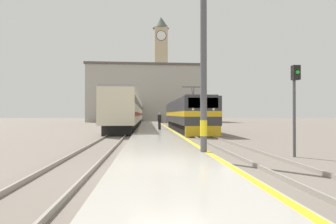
{
  "coord_description": "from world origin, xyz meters",
  "views": [
    {
      "loc": [
        -0.73,
        -7.66,
        1.77
      ],
      "look_at": [
        1.54,
        19.59,
        2.03
      ],
      "focal_mm": 28.0,
      "sensor_mm": 36.0,
      "label": 1
    }
  ],
  "objects_px": {
    "locomotive_train": "(186,115)",
    "catenary_mast": "(206,52)",
    "signal_post": "(295,95)",
    "person_on_platform": "(159,121)",
    "clock_tower": "(161,66)",
    "passenger_train": "(132,112)"
  },
  "relations": [
    {
      "from": "locomotive_train",
      "to": "catenary_mast",
      "type": "height_order",
      "value": "catenary_mast"
    },
    {
      "from": "catenary_mast",
      "to": "signal_post",
      "type": "bearing_deg",
      "value": 8.69
    },
    {
      "from": "catenary_mast",
      "to": "person_on_platform",
      "type": "xyz_separation_m",
      "value": [
        -1.01,
        14.98,
        -2.97
      ]
    },
    {
      "from": "clock_tower",
      "to": "person_on_platform",
      "type": "bearing_deg",
      "value": -93.32
    },
    {
      "from": "passenger_train",
      "to": "person_on_platform",
      "type": "xyz_separation_m",
      "value": [
        3.61,
        -19.16,
        -1.04
      ]
    },
    {
      "from": "clock_tower",
      "to": "catenary_mast",
      "type": "bearing_deg",
      "value": -91.73
    },
    {
      "from": "locomotive_train",
      "to": "signal_post",
      "type": "distance_m",
      "value": 18.15
    },
    {
      "from": "passenger_train",
      "to": "person_on_platform",
      "type": "relative_size",
      "value": 29.9
    },
    {
      "from": "locomotive_train",
      "to": "signal_post",
      "type": "relative_size",
      "value": 4.7
    },
    {
      "from": "locomotive_train",
      "to": "clock_tower",
      "type": "bearing_deg",
      "value": 90.02
    },
    {
      "from": "passenger_train",
      "to": "signal_post",
      "type": "height_order",
      "value": "passenger_train"
    },
    {
      "from": "passenger_train",
      "to": "catenary_mast",
      "type": "relative_size",
      "value": 6.2
    },
    {
      "from": "locomotive_train",
      "to": "person_on_platform",
      "type": "relative_size",
      "value": 11.34
    },
    {
      "from": "passenger_train",
      "to": "signal_post",
      "type": "bearing_deg",
      "value": -75.77
    },
    {
      "from": "person_on_platform",
      "to": "signal_post",
      "type": "xyz_separation_m",
      "value": [
        4.9,
        -14.38,
        1.38
      ]
    },
    {
      "from": "locomotive_train",
      "to": "catenary_mast",
      "type": "relative_size",
      "value": 2.35
    },
    {
      "from": "clock_tower",
      "to": "signal_post",
      "type": "height_order",
      "value": "clock_tower"
    },
    {
      "from": "locomotive_train",
      "to": "clock_tower",
      "type": "height_order",
      "value": "clock_tower"
    },
    {
      "from": "catenary_mast",
      "to": "clock_tower",
      "type": "relative_size",
      "value": 0.25
    },
    {
      "from": "locomotive_train",
      "to": "passenger_train",
      "type": "xyz_separation_m",
      "value": [
        -6.68,
        15.51,
        0.48
      ]
    },
    {
      "from": "locomotive_train",
      "to": "passenger_train",
      "type": "height_order",
      "value": "locomotive_train"
    },
    {
      "from": "locomotive_train",
      "to": "catenary_mast",
      "type": "distance_m",
      "value": 18.9
    }
  ]
}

